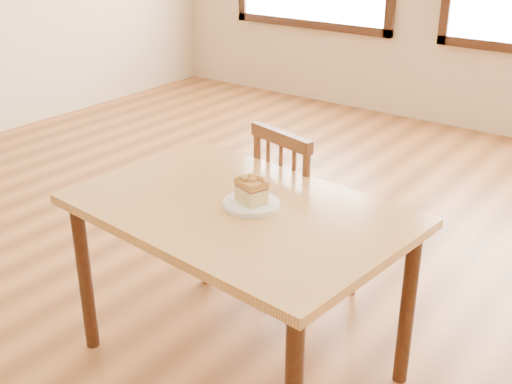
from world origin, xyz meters
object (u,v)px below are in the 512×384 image
cafe_table_main (239,226)px  plate (251,204)px  cafe_chair_main (303,213)px  cake_slice (251,188)px

cafe_table_main → plate: (0.04, 0.03, 0.10)m
plate → cafe_chair_main: bearing=102.4°
cafe_table_main → cafe_chair_main: 0.64m
cafe_table_main → cake_slice: size_ratio=10.08×
cafe_table_main → cake_slice: cake_slice is taller
cafe_chair_main → cake_slice: (0.12, -0.57, 0.36)m
cake_slice → cafe_table_main: bearing=-119.9°
plate → cake_slice: (-0.00, 0.00, 0.06)m
plate → cake_slice: bearing=139.9°
cake_slice → plate: bearing=-21.2°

